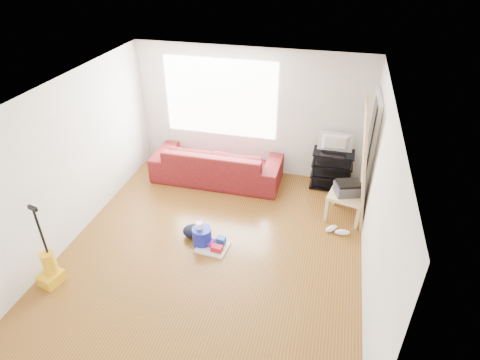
% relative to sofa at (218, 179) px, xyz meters
% --- Properties ---
extents(room, '(4.51, 5.01, 2.51)m').
position_rel_sofa_xyz_m(room, '(0.61, -1.80, 1.25)').
color(room, '#5C3913').
rests_on(room, ground).
extents(sofa, '(2.50, 0.98, 0.73)m').
position_rel_sofa_xyz_m(sofa, '(0.00, 0.00, 0.00)').
color(sofa, '#510715').
rests_on(sofa, ground).
extents(tv_stand, '(0.76, 0.44, 0.75)m').
position_rel_sofa_xyz_m(tv_stand, '(2.19, 0.27, 0.39)').
color(tv_stand, black).
rests_on(tv_stand, ground).
extents(tv, '(0.63, 0.08, 0.36)m').
position_rel_sofa_xyz_m(tv, '(2.19, 0.27, 0.94)').
color(tv, black).
rests_on(tv, tv_stand).
extents(side_table, '(0.69, 0.69, 0.47)m').
position_rel_sofa_xyz_m(side_table, '(2.49, -0.64, 0.40)').
color(side_table, '#D4BB8C').
rests_on(side_table, ground).
extents(printer, '(0.50, 0.44, 0.22)m').
position_rel_sofa_xyz_m(printer, '(2.49, -0.64, 0.58)').
color(printer, '#2F2F34').
rests_on(printer, side_table).
extents(bucket, '(0.31, 0.31, 0.30)m').
position_rel_sofa_xyz_m(bucket, '(0.34, -1.93, 0.00)').
color(bucket, '#121C9A').
rests_on(bucket, ground).
extents(toilet_paper, '(0.11, 0.11, 0.10)m').
position_rel_sofa_xyz_m(toilet_paper, '(0.30, -1.92, 0.20)').
color(toilet_paper, white).
rests_on(toilet_paper, bucket).
extents(cleaning_tray, '(0.51, 0.42, 0.17)m').
position_rel_sofa_xyz_m(cleaning_tray, '(0.54, -1.99, 0.05)').
color(cleaning_tray, white).
rests_on(cleaning_tray, ground).
extents(backpack, '(0.40, 0.34, 0.20)m').
position_rel_sofa_xyz_m(backpack, '(0.15, -1.79, 0.00)').
color(backpack, black).
rests_on(backpack, ground).
extents(sneakers, '(0.43, 0.24, 0.10)m').
position_rel_sofa_xyz_m(sneakers, '(2.39, -1.13, 0.05)').
color(sneakers, white).
rests_on(sneakers, ground).
extents(vacuum, '(0.33, 0.36, 1.27)m').
position_rel_sofa_xyz_m(vacuum, '(-1.46, -3.20, 0.23)').
color(vacuum, gold).
rests_on(vacuum, ground).
extents(door_panel, '(0.26, 0.83, 2.07)m').
position_rel_sofa_xyz_m(door_panel, '(2.67, -0.60, 0.00)').
color(door_panel, tan).
rests_on(door_panel, ground).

